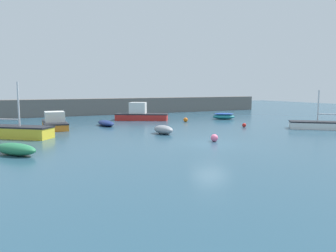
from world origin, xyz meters
TOP-DOWN VIEW (x-y plane):
  - ground_plane at (0.00, 0.00)m, footprint 120.00×120.00m
  - harbor_breakwater at (0.00, 28.45)m, footprint 53.96×2.52m
  - sailboat_twin_hulled at (13.84, 2.44)m, footprint 4.97×4.49m
  - motorboat_grey_hull at (-8.72, 13.92)m, footprint 2.42×5.90m
  - rowboat_with_red_cover at (11.63, 14.50)m, footprint 3.04×2.58m
  - rowboat_white_midwater at (-3.65, 13.97)m, footprint 1.48×3.37m
  - fishing_dinghy_green at (-0.86, 5.93)m, footprint 1.56×2.38m
  - rowboat_blue_near at (-12.50, 1.77)m, footprint 2.81×3.14m
  - sailboat_short_mast at (-11.98, 8.83)m, footprint 5.08×4.63m
  - cabin_cruiser_white at (1.86, 18.12)m, footprint 6.56×5.11m
  - mooring_buoy_red at (8.51, 6.71)m, footprint 0.40×0.40m
  - mooring_buoy_pink at (0.73, 0.59)m, footprint 0.55×0.55m
  - mooring_buoy_orange at (5.67, 13.66)m, footprint 0.51×0.51m

SIDE VIEW (x-z plane):
  - ground_plane at x=0.00m, z-range -0.20..0.00m
  - mooring_buoy_red at x=8.51m, z-range 0.00..0.40m
  - mooring_buoy_orange at x=5.67m, z-range 0.00..0.51m
  - mooring_buoy_pink at x=0.73m, z-range 0.00..0.55m
  - rowboat_white_midwater at x=-3.65m, z-range 0.00..0.56m
  - rowboat_blue_near at x=-12.50m, z-range 0.00..0.70m
  - fishing_dinghy_green at x=-0.86m, z-range 0.00..0.73m
  - sailboat_twin_hulled at x=13.84m, z-range -1.48..2.25m
  - rowboat_with_red_cover at x=11.63m, z-range 0.00..0.79m
  - sailboat_short_mast at x=-11.98m, z-range -1.70..2.69m
  - motorboat_grey_hull at x=-8.72m, z-range -0.24..1.43m
  - cabin_cruiser_white at x=1.86m, z-range -0.37..1.80m
  - harbor_breakwater at x=0.00m, z-range 0.00..2.36m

